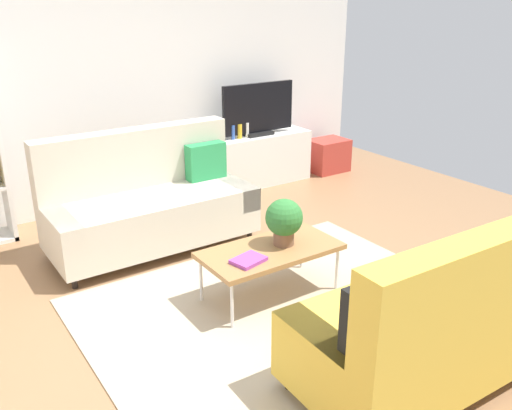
# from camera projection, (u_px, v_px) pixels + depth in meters

# --- Properties ---
(ground_plane) EXTENTS (7.68, 7.68, 0.00)m
(ground_plane) POSITION_uv_depth(u_px,v_px,m) (271.00, 299.00, 4.37)
(ground_plane) COLOR #936B47
(wall_far) EXTENTS (6.40, 0.12, 2.90)m
(wall_far) POSITION_uv_depth(u_px,v_px,m) (124.00, 75.00, 6.02)
(wall_far) COLOR white
(wall_far) RESTS_ON ground_plane
(area_rug) EXTENTS (2.90, 2.20, 0.01)m
(area_rug) POSITION_uv_depth(u_px,v_px,m) (280.00, 307.00, 4.24)
(area_rug) COLOR tan
(area_rug) RESTS_ON ground_plane
(couch_beige) EXTENTS (1.91, 0.85, 1.10)m
(couch_beige) POSITION_uv_depth(u_px,v_px,m) (150.00, 202.00, 5.17)
(couch_beige) COLOR beige
(couch_beige) RESTS_ON ground_plane
(couch_green) EXTENTS (1.92, 0.89, 1.10)m
(couch_green) POSITION_uv_depth(u_px,v_px,m) (444.00, 317.00, 3.31)
(couch_green) COLOR gold
(couch_green) RESTS_ON ground_plane
(coffee_table) EXTENTS (1.10, 0.56, 0.42)m
(coffee_table) POSITION_uv_depth(u_px,v_px,m) (270.00, 251.00, 4.29)
(coffee_table) COLOR #9E7042
(coffee_table) RESTS_ON ground_plane
(tv_console) EXTENTS (1.40, 0.44, 0.64)m
(tv_console) POSITION_uv_depth(u_px,v_px,m) (257.00, 159.00, 6.97)
(tv_console) COLOR silver
(tv_console) RESTS_ON ground_plane
(tv) EXTENTS (1.00, 0.20, 0.64)m
(tv) POSITION_uv_depth(u_px,v_px,m) (258.00, 110.00, 6.73)
(tv) COLOR black
(tv) RESTS_ON tv_console
(storage_trunk) EXTENTS (0.52, 0.40, 0.44)m
(storage_trunk) POSITION_uv_depth(u_px,v_px,m) (328.00, 155.00, 7.50)
(storage_trunk) COLOR #B2382D
(storage_trunk) RESTS_ON ground_plane
(potted_plant) EXTENTS (0.30, 0.30, 0.38)m
(potted_plant) POSITION_uv_depth(u_px,v_px,m) (284.00, 220.00, 4.28)
(potted_plant) COLOR brown
(potted_plant) RESTS_ON coffee_table
(table_book_0) EXTENTS (0.27, 0.23, 0.03)m
(table_book_0) POSITION_uv_depth(u_px,v_px,m) (248.00, 260.00, 4.05)
(table_book_0) COLOR purple
(table_book_0) RESTS_ON coffee_table
(vase_0) EXTENTS (0.14, 0.14, 0.19)m
(vase_0) POSITION_uv_depth(u_px,v_px,m) (215.00, 132.00, 6.55)
(vase_0) COLOR #4C72B2
(vase_0) RESTS_ON tv_console
(bottle_0) EXTENTS (0.04, 0.04, 0.17)m
(bottle_0) POSITION_uv_depth(u_px,v_px,m) (233.00, 132.00, 6.59)
(bottle_0) COLOR #3359B2
(bottle_0) RESTS_ON tv_console
(bottle_1) EXTENTS (0.06, 0.06, 0.17)m
(bottle_1) POSITION_uv_depth(u_px,v_px,m) (240.00, 131.00, 6.64)
(bottle_1) COLOR gold
(bottle_1) RESTS_ON tv_console
(bottle_2) EXTENTS (0.04, 0.04, 0.18)m
(bottle_2) POSITION_uv_depth(u_px,v_px,m) (247.00, 130.00, 6.70)
(bottle_2) COLOR silver
(bottle_2) RESTS_ON tv_console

